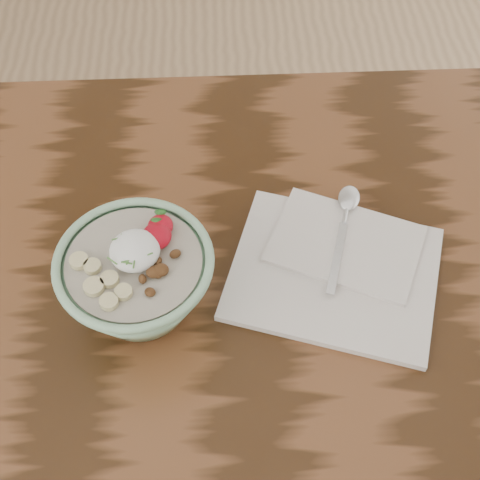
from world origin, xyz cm
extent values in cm
cube|color=#341E0D|center=(0.00, 0.00, 73.00)|extent=(160.00, 90.00, 4.00)
cylinder|color=#92C59B|center=(8.02, 4.25, 75.55)|extent=(7.70, 7.70, 1.10)
torus|color=#92C59B|center=(8.02, 4.25, 84.54)|extent=(17.52, 17.52, 1.01)
cylinder|color=#BBB19B|center=(8.02, 4.25, 83.99)|extent=(14.86, 14.86, 0.92)
ellipsoid|color=white|center=(8.27, 4.98, 85.50)|extent=(5.47, 5.47, 3.01)
ellipsoid|color=#A90717|center=(10.90, 8.39, 85.22)|extent=(2.83, 3.11, 1.55)
cone|color=#286623|center=(10.90, 9.66, 85.52)|extent=(1.40, 1.03, 1.52)
ellipsoid|color=#A90717|center=(10.53, 6.93, 85.35)|extent=(3.27, 3.60, 1.80)
cone|color=#286623|center=(10.53, 8.40, 85.65)|extent=(1.40, 1.03, 1.52)
cylinder|color=beige|center=(4.12, 1.05, 84.85)|extent=(2.21, 2.21, 0.70)
cylinder|color=beige|center=(2.27, 4.37, 84.85)|extent=(2.07, 2.07, 0.70)
cylinder|color=beige|center=(7.25, 0.25, 84.85)|extent=(1.86, 1.86, 0.70)
cylinder|color=beige|center=(5.70, 1.89, 84.85)|extent=(1.95, 1.95, 0.70)
cylinder|color=beige|center=(5.84, -0.86, 84.85)|extent=(1.96, 1.96, 0.70)
cylinder|color=beige|center=(3.76, 3.59, 84.85)|extent=(1.88, 1.88, 0.70)
ellipsoid|color=brown|center=(12.55, 4.78, 84.91)|extent=(1.64, 1.53, 0.91)
ellipsoid|color=brown|center=(10.30, 2.50, 85.01)|extent=(1.61, 1.55, 0.95)
ellipsoid|color=brown|center=(10.86, 2.31, 84.87)|extent=(1.35, 1.48, 0.72)
ellipsoid|color=brown|center=(11.07, 2.72, 85.00)|extent=(1.88, 1.77, 1.17)
ellipsoid|color=brown|center=(9.15, 1.76, 84.87)|extent=(1.06, 1.34, 0.63)
ellipsoid|color=brown|center=(10.00, 0.09, 84.87)|extent=(1.60, 1.55, 0.75)
ellipsoid|color=brown|center=(10.61, 3.99, 84.85)|extent=(1.52, 1.54, 0.72)
cylinder|color=#4C8036|center=(8.42, 2.63, 86.45)|extent=(0.26, 1.05, 0.22)
cylinder|color=#4C8036|center=(7.64, 3.02, 86.45)|extent=(1.16, 0.41, 0.22)
cylinder|color=#4C8036|center=(7.93, 3.28, 86.45)|extent=(0.76, 1.44, 0.23)
cylinder|color=#4C8036|center=(6.78, 5.38, 86.45)|extent=(0.73, 1.30, 0.23)
cylinder|color=#4C8036|center=(8.39, 4.32, 86.45)|extent=(0.42, 1.35, 0.23)
cylinder|color=#4C8036|center=(7.67, 2.80, 86.45)|extent=(1.18, 0.49, 0.22)
cylinder|color=#4C8036|center=(7.37, 6.21, 86.45)|extent=(1.13, 0.79, 0.22)
cylinder|color=#4C8036|center=(6.57, 5.99, 86.45)|extent=(1.39, 0.45, 0.23)
cylinder|color=#4C8036|center=(9.84, 3.72, 86.45)|extent=(1.07, 0.60, 0.22)
cylinder|color=#4C8036|center=(9.03, 5.50, 86.45)|extent=(0.46, 1.62, 0.24)
cylinder|color=#4C8036|center=(6.12, 3.12, 86.45)|extent=(1.20, 1.07, 0.23)
cube|color=silver|center=(31.15, 7.60, 75.47)|extent=(29.48, 26.43, 0.95)
cube|color=silver|center=(33.04, 11.38, 76.23)|extent=(21.40, 18.50, 0.57)
cube|color=silver|center=(31.62, 9.04, 76.68)|extent=(4.03, 10.61, 0.33)
cylinder|color=silver|center=(33.53, 15.55, 76.84)|extent=(1.42, 2.88, 0.65)
ellipsoid|color=silver|center=(34.30, 18.13, 76.96)|extent=(3.96, 4.93, 0.89)
camera|label=1|loc=(17.72, -36.29, 144.05)|focal=50.00mm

